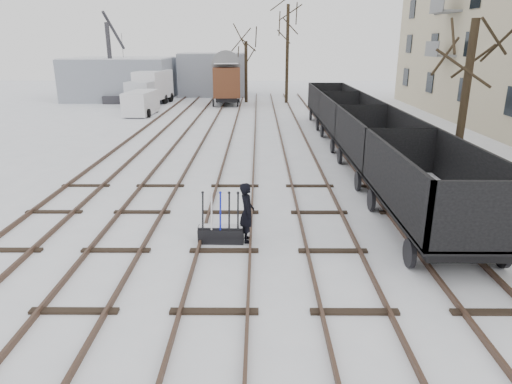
% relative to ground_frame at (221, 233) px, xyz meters
% --- Properties ---
extents(ground, '(120.00, 120.00, 0.00)m').
position_rel_ground_frame_xyz_m(ground, '(0.13, -0.64, -0.28)').
color(ground, white).
rests_on(ground, ground).
extents(tracks, '(13.90, 52.00, 0.16)m').
position_rel_ground_frame_xyz_m(tracks, '(0.13, 13.03, -0.21)').
color(tracks, black).
rests_on(tracks, ground).
extents(shed_left, '(10.00, 8.00, 4.10)m').
position_rel_ground_frame_xyz_m(shed_left, '(-12.87, 35.36, 1.76)').
color(shed_left, gray).
rests_on(shed_left, ground).
extents(shed_right, '(7.00, 6.00, 4.50)m').
position_rel_ground_frame_xyz_m(shed_right, '(-3.87, 39.36, 1.96)').
color(shed_right, gray).
rests_on(shed_right, ground).
extents(ground_frame, '(1.31, 0.45, 1.49)m').
position_rel_ground_frame_xyz_m(ground_frame, '(0.00, 0.00, 0.00)').
color(ground_frame, black).
rests_on(ground_frame, ground).
extents(worker, '(0.50, 0.69, 1.76)m').
position_rel_ground_frame_xyz_m(worker, '(0.75, 0.10, 0.60)').
color(worker, black).
rests_on(worker, ground).
extents(freight_wagon_a, '(2.60, 6.49, 2.65)m').
position_rel_ground_frame_xyz_m(freight_wagon_a, '(6.13, 0.58, 0.73)').
color(freight_wagon_a, black).
rests_on(freight_wagon_a, ground).
extents(freight_wagon_b, '(2.60, 6.49, 2.65)m').
position_rel_ground_frame_xyz_m(freight_wagon_b, '(6.13, 6.98, 0.73)').
color(freight_wagon_b, black).
rests_on(freight_wagon_b, ground).
extents(freight_wagon_c, '(2.60, 6.49, 2.65)m').
position_rel_ground_frame_xyz_m(freight_wagon_c, '(6.13, 13.38, 0.73)').
color(freight_wagon_c, black).
rests_on(freight_wagon_c, ground).
extents(freight_wagon_d, '(2.60, 6.49, 2.65)m').
position_rel_ground_frame_xyz_m(freight_wagon_d, '(6.13, 19.78, 0.73)').
color(freight_wagon_d, black).
rests_on(freight_wagon_d, ground).
extents(box_van_wagon, '(2.98, 5.13, 3.78)m').
position_rel_ground_frame_xyz_m(box_van_wagon, '(-1.90, 30.92, 1.92)').
color(box_van_wagon, black).
rests_on(box_van_wagon, ground).
extents(lorry, '(2.93, 6.92, 3.04)m').
position_rel_ground_frame_xyz_m(lorry, '(-8.84, 30.51, 1.28)').
color(lorry, black).
rests_on(lorry, ground).
extents(panel_van, '(2.10, 4.34, 1.86)m').
position_rel_ground_frame_xyz_m(panel_van, '(-8.26, 24.43, 0.69)').
color(panel_van, white).
rests_on(panel_van, ground).
extents(crane, '(1.75, 4.82, 8.21)m').
position_rel_ground_frame_xyz_m(crane, '(-12.71, 32.00, 1.88)').
color(crane, '#2D2C31').
rests_on(crane, ground).
extents(tree_near, '(0.30, 0.30, 6.33)m').
position_rel_ground_frame_xyz_m(tree_near, '(8.79, 5.22, 2.88)').
color(tree_near, black).
rests_on(tree_near, ground).
extents(tree_far_left, '(0.30, 0.30, 5.65)m').
position_rel_ground_frame_xyz_m(tree_far_left, '(-0.11, 32.71, 2.54)').
color(tree_far_left, black).
rests_on(tree_far_left, ground).
extents(tree_far_right, '(0.30, 0.30, 8.83)m').
position_rel_ground_frame_xyz_m(tree_far_right, '(3.75, 32.32, 4.13)').
color(tree_far_right, black).
rests_on(tree_far_right, ground).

